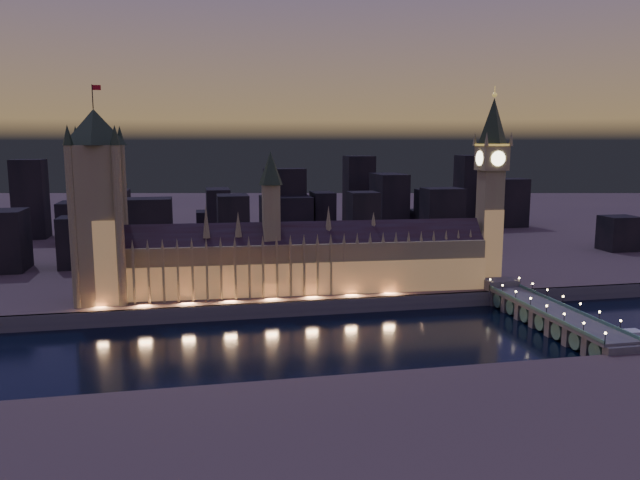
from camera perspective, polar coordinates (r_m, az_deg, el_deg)
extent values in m
plane|color=black|center=(295.43, 1.20, -9.00)|extent=(2000.00, 2000.00, 0.00)
cube|color=#433639|center=(801.08, -7.04, 2.74)|extent=(2000.00, 960.00, 8.00)
cube|color=#484A51|center=(332.70, -0.36, -6.19)|extent=(2000.00, 2.50, 8.00)
cube|color=#887352|center=(348.47, -1.16, -2.45)|extent=(200.76, 30.20, 28.00)
cube|color=#AD7E4A|center=(339.66, -0.84, -3.62)|extent=(200.00, 0.50, 18.00)
cube|color=black|center=(345.46, -1.17, 0.31)|extent=(200.57, 26.46, 16.26)
cube|color=#887352|center=(340.70, -4.48, 2.37)|extent=(9.00, 9.00, 32.00)
cone|color=#233320|center=(338.70, -4.54, 6.57)|extent=(13.00, 13.00, 18.00)
cube|color=#887352|center=(334.83, -17.92, -3.37)|extent=(1.20, 1.20, 28.00)
cone|color=#887352|center=(332.29, -18.06, -0.49)|extent=(2.00, 2.00, 6.00)
cube|color=#887352|center=(334.06, -16.66, -3.34)|extent=(1.20, 1.20, 28.00)
cone|color=#887352|center=(331.52, -16.79, -0.45)|extent=(2.00, 2.00, 6.00)
cube|color=#887352|center=(333.45, -15.39, -3.31)|extent=(1.20, 1.20, 28.00)
cone|color=#887352|center=(330.90, -15.51, -0.41)|extent=(2.00, 2.00, 6.00)
cube|color=#887352|center=(333.01, -14.12, -3.27)|extent=(1.20, 1.20, 28.00)
cone|color=#887352|center=(330.46, -14.23, -0.37)|extent=(2.00, 2.00, 6.00)
cube|color=#887352|center=(332.73, -12.84, -3.23)|extent=(1.20, 1.20, 28.00)
cone|color=#887352|center=(330.18, -12.94, -0.33)|extent=(2.00, 2.00, 6.00)
cube|color=#887352|center=(332.62, -11.57, -3.19)|extent=(1.20, 1.20, 28.00)
cone|color=#887352|center=(330.06, -11.66, -0.29)|extent=(2.00, 2.00, 6.00)
cube|color=#887352|center=(332.67, -10.29, -3.15)|extent=(1.20, 1.20, 28.00)
cone|color=#887352|center=(330.11, -10.37, -0.25)|extent=(2.00, 2.00, 6.00)
cube|color=#887352|center=(332.88, -9.01, -3.11)|extent=(1.20, 1.20, 28.00)
cone|color=#887352|center=(330.33, -9.09, -0.21)|extent=(2.00, 2.00, 6.00)
cube|color=#887352|center=(333.26, -7.74, -3.07)|extent=(1.20, 1.20, 28.00)
cone|color=#887352|center=(330.72, -7.81, -0.16)|extent=(2.00, 2.00, 6.00)
cube|color=#887352|center=(333.81, -6.47, -3.02)|extent=(1.20, 1.20, 28.00)
cone|color=#887352|center=(331.26, -6.53, -0.12)|extent=(2.00, 2.00, 6.00)
cube|color=#887352|center=(334.52, -5.20, -2.97)|extent=(1.20, 1.20, 28.00)
cone|color=#887352|center=(331.98, -5.26, -0.08)|extent=(2.00, 2.00, 6.00)
cube|color=#887352|center=(335.39, -3.94, -2.93)|extent=(1.20, 1.20, 28.00)
cone|color=#887352|center=(332.85, -3.99, -0.04)|extent=(2.00, 2.00, 6.00)
cube|color=#887352|center=(336.42, -2.69, -2.88)|extent=(1.20, 1.20, 28.00)
cone|color=#887352|center=(333.89, -2.73, 0.00)|extent=(2.00, 2.00, 6.00)
cube|color=#887352|center=(337.61, -1.45, -2.83)|extent=(1.20, 1.20, 28.00)
cone|color=#887352|center=(335.09, -1.48, 0.04)|extent=(2.00, 2.00, 6.00)
cube|color=#887352|center=(338.96, -0.22, -2.78)|extent=(1.20, 1.20, 28.00)
cone|color=#887352|center=(336.45, -0.24, 0.08)|extent=(2.00, 2.00, 6.00)
cube|color=#887352|center=(340.46, 1.01, -2.72)|extent=(1.20, 1.20, 28.00)
cone|color=#887352|center=(337.96, 0.99, 0.12)|extent=(2.00, 2.00, 6.00)
cube|color=#887352|center=(342.12, 2.22, -2.67)|extent=(1.20, 1.20, 28.00)
cone|color=#887352|center=(339.63, 2.21, 0.16)|extent=(2.00, 2.00, 6.00)
cube|color=#887352|center=(343.93, 3.42, -2.62)|extent=(1.20, 1.20, 28.00)
cone|color=#887352|center=(341.46, 3.42, 0.20)|extent=(2.00, 2.00, 6.00)
cube|color=#887352|center=(345.88, 4.61, -2.57)|extent=(1.20, 1.20, 28.00)
cone|color=#887352|center=(343.43, 4.62, 0.23)|extent=(2.00, 2.00, 6.00)
cube|color=#887352|center=(347.99, 5.78, -2.51)|extent=(1.20, 1.20, 28.00)
cone|color=#887352|center=(345.55, 5.80, 0.27)|extent=(2.00, 2.00, 6.00)
cube|color=#887352|center=(350.24, 6.94, -2.46)|extent=(1.20, 1.20, 28.00)
cone|color=#887352|center=(347.81, 6.96, 0.31)|extent=(2.00, 2.00, 6.00)
cube|color=#887352|center=(352.63, 8.08, -2.40)|extent=(1.20, 1.20, 28.00)
cone|color=#887352|center=(350.22, 8.11, 0.34)|extent=(2.00, 2.00, 6.00)
cube|color=#887352|center=(355.16, 9.21, -2.35)|extent=(1.20, 1.20, 28.00)
cone|color=#887352|center=(352.77, 9.24, 0.38)|extent=(2.00, 2.00, 6.00)
cube|color=#887352|center=(357.82, 10.32, -2.29)|extent=(1.20, 1.20, 28.00)
cone|color=#887352|center=(355.45, 10.36, 0.41)|extent=(2.00, 2.00, 6.00)
cube|color=#887352|center=(360.62, 11.41, -2.24)|extent=(1.20, 1.20, 28.00)
cone|color=#887352|center=(358.26, 11.46, 0.45)|extent=(2.00, 2.00, 6.00)
cube|color=#887352|center=(363.55, 12.49, -2.18)|extent=(1.20, 1.20, 28.00)
cone|color=#887352|center=(361.21, 12.54, 0.48)|extent=(2.00, 2.00, 6.00)
cube|color=#887352|center=(366.60, 13.55, -2.13)|extent=(1.20, 1.20, 28.00)
cone|color=#887352|center=(364.28, 13.61, 0.52)|extent=(2.00, 2.00, 6.00)
cube|color=#887352|center=(369.77, 14.59, -2.07)|extent=(1.20, 1.20, 28.00)
cone|color=#887352|center=(367.48, 14.65, 0.55)|extent=(2.00, 2.00, 6.00)
cone|color=#887352|center=(338.59, -10.37, 1.70)|extent=(4.40, 4.40, 18.00)
cone|color=#887352|center=(339.60, -7.49, 1.45)|extent=(4.40, 4.40, 14.00)
cone|color=#887352|center=(346.55, 0.78, 1.85)|extent=(4.40, 4.40, 16.00)
cone|color=#887352|center=(353.24, 4.91, 1.62)|extent=(4.40, 4.40, 12.00)
cube|color=#887352|center=(341.91, -19.49, 1.34)|extent=(25.00, 25.00, 81.39)
cube|color=#AD7E4A|center=(333.86, -19.58, -2.09)|extent=(22.00, 0.50, 44.00)
cone|color=#233320|center=(339.25, -19.94, 9.68)|extent=(31.68, 31.68, 18.00)
cylinder|color=black|center=(339.87, -20.08, 12.21)|extent=(0.50, 0.50, 12.00)
cube|color=#B5111E|center=(339.89, -19.75, 12.99)|extent=(4.00, 0.15, 2.50)
cylinder|color=#887352|center=(332.87, -21.62, 1.02)|extent=(4.40, 4.40, 81.39)
cone|color=#233320|center=(330.09, -22.09, 8.90)|extent=(5.20, 5.20, 10.00)
cylinder|color=#887352|center=(354.37, -21.02, 1.51)|extent=(4.40, 4.40, 81.39)
cone|color=#233320|center=(351.76, -21.44, 8.91)|extent=(5.20, 5.20, 10.00)
cylinder|color=#887352|center=(329.71, -17.86, 1.15)|extent=(4.40, 4.40, 81.39)
cone|color=#233320|center=(326.89, -18.25, 9.11)|extent=(5.20, 5.20, 10.00)
cylinder|color=#887352|center=(351.40, -17.48, 1.64)|extent=(4.40, 4.40, 81.39)
cone|color=#233320|center=(348.76, -17.84, 9.10)|extent=(5.20, 5.20, 10.00)
cube|color=#887352|center=(379.89, 15.19, 1.15)|extent=(12.18, 12.18, 66.59)
cube|color=#AD7E4A|center=(376.11, 15.54, -0.69)|extent=(12.00, 0.50, 44.00)
cube|color=#887352|center=(376.66, 15.44, 7.23)|extent=(15.00, 15.00, 14.03)
cube|color=#F2C64C|center=(376.53, 15.49, 8.39)|extent=(15.75, 15.75, 1.20)
cone|color=#233320|center=(376.69, 15.58, 10.45)|extent=(18.00, 18.00, 26.00)
sphere|color=#F2C64C|center=(377.39, 15.68, 12.65)|extent=(2.80, 2.80, 2.80)
cylinder|color=#F2C64C|center=(377.57, 15.69, 13.03)|extent=(0.40, 0.40, 5.00)
cylinder|color=#FFF2BF|center=(369.77, 15.99, 7.18)|extent=(8.40, 0.50, 8.40)
cylinder|color=#FFF2BF|center=(383.59, 14.92, 7.28)|extent=(8.40, 0.50, 8.40)
cylinder|color=#FFF2BF|center=(373.22, 14.37, 7.26)|extent=(0.50, 8.40, 8.40)
cylinder|color=#FFF2BF|center=(380.23, 16.49, 7.20)|extent=(0.50, 8.40, 8.40)
cone|color=#887352|center=(366.46, 14.99, 8.93)|extent=(2.60, 2.60, 8.00)
cone|color=#887352|center=(379.96, 13.98, 8.96)|extent=(2.60, 2.60, 8.00)
cone|color=#887352|center=(373.37, 17.08, 8.84)|extent=(2.60, 2.60, 8.00)
cone|color=#887352|center=(386.62, 16.01, 8.88)|extent=(2.60, 2.60, 8.00)
cube|color=#484A51|center=(324.51, 20.65, -6.18)|extent=(18.51, 100.00, 1.60)
cube|color=#316057|center=(319.60, 19.31, -6.08)|extent=(0.80, 100.00, 1.60)
cube|color=#316057|center=(328.89, 21.98, -5.81)|extent=(0.80, 100.00, 1.60)
cube|color=#484A51|center=(370.78, 16.13, -4.20)|extent=(18.51, 12.00, 9.50)
cube|color=#484A51|center=(286.88, 25.95, -9.59)|extent=(16.66, 4.00, 9.50)
cylinder|color=black|center=(279.24, 24.61, -8.20)|extent=(0.30, 0.30, 4.40)
sphere|color=#FFD88C|center=(278.60, 24.65, -7.75)|extent=(1.00, 1.00, 1.00)
cube|color=#484A51|center=(297.68, 24.27, -8.81)|extent=(16.66, 4.00, 9.50)
cylinder|color=black|center=(290.32, 22.95, -7.44)|extent=(0.30, 0.30, 4.40)
sphere|color=#FFD88C|center=(289.71, 22.98, -7.01)|extent=(1.00, 1.00, 1.00)
cylinder|color=black|center=(300.52, 25.76, -7.08)|extent=(0.30, 0.30, 4.40)
sphere|color=#FFD88C|center=(299.93, 25.79, -6.66)|extent=(1.00, 1.00, 1.00)
cube|color=#484A51|center=(308.76, 22.72, -8.07)|extent=(16.66, 4.00, 9.50)
cylinder|color=black|center=(301.68, 21.42, -6.74)|extent=(0.30, 0.30, 4.40)
sphere|color=#FFD88C|center=(301.08, 21.44, -6.32)|extent=(1.00, 1.00, 1.00)
cylinder|color=black|center=(311.50, 24.17, -6.42)|extent=(0.30, 0.30, 4.40)
sphere|color=#FFD88C|center=(310.93, 24.20, -6.01)|extent=(1.00, 1.00, 1.00)
cube|color=#484A51|center=(320.10, 21.28, -7.39)|extent=(16.66, 4.00, 9.50)
cylinder|color=black|center=(313.27, 20.00, -6.08)|extent=(0.30, 0.30, 4.40)
sphere|color=#FFD88C|center=(312.70, 20.02, -5.67)|extent=(1.00, 1.00, 1.00)
cylinder|color=black|center=(322.74, 22.69, -5.80)|extent=(0.30, 0.30, 4.40)
sphere|color=#FFD88C|center=(322.19, 22.72, -5.41)|extent=(1.00, 1.00, 1.00)
cube|color=#484A51|center=(331.66, 19.94, -6.74)|extent=(16.66, 4.00, 9.50)
cylinder|color=black|center=(325.08, 18.68, -5.47)|extent=(0.30, 0.30, 4.40)
sphere|color=#FFD88C|center=(324.53, 18.70, -5.07)|extent=(1.00, 1.00, 1.00)
cylinder|color=black|center=(334.22, 21.32, -5.22)|extent=(0.30, 0.30, 4.40)
sphere|color=#FFD88C|center=(333.68, 21.34, -4.84)|extent=(1.00, 1.00, 1.00)
cube|color=#484A51|center=(343.43, 18.70, -6.14)|extent=(16.66, 4.00, 9.50)
cylinder|color=black|center=(337.08, 17.46, -4.89)|extent=(0.30, 0.30, 4.40)
sphere|color=#FFD88C|center=(336.55, 17.48, -4.51)|extent=(1.00, 1.00, 1.00)
cylinder|color=black|center=(345.90, 20.04, -4.67)|extent=(0.30, 0.30, 4.40)
sphere|color=#FFD88C|center=(345.38, 20.06, -4.30)|extent=(1.00, 1.00, 1.00)
cube|color=#484A51|center=(355.39, 17.54, -5.57)|extent=(16.66, 4.00, 9.50)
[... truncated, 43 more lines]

